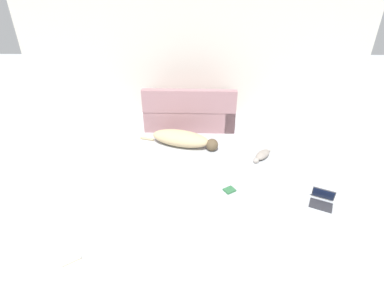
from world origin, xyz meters
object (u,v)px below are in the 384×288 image
Objects in this scene: cat at (262,155)px; book_green at (229,190)px; dog at (183,139)px; book_cream at (70,259)px; laptop_open at (322,198)px; couch at (190,113)px.

cat reaches higher than book_green.
dog is at bearing -66.06° from cat.
book_cream is (-1.20, -2.58, -0.13)m from dog.
cat is 1.16× the size of laptop_open.
book_cream is at bearing 70.26° from couch.
dog is 7.28× the size of book_green.
dog is 3.30× the size of cat.
book_green is at bearing -44.02° from dog.
cat is 1.31m from laptop_open.
laptop_open reaches higher than book_cream.
book_green is at bearing 32.84° from book_cream.
book_green is (-1.29, 0.25, -0.06)m from laptop_open.
laptop_open is 1.91× the size of book_green.
cat is 2.20× the size of book_green.
book_green and book_cream have the same top height.
laptop_open reaches higher than book_green.
cat is at bearing 136.26° from couch.
laptop_open is (1.92, -2.44, -0.22)m from couch.
book_green is (0.63, -2.19, -0.28)m from couch.
dog is 5.92× the size of book_cream.
laptop_open is at bearing 129.36° from couch.
dog is 1.53m from book_green.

